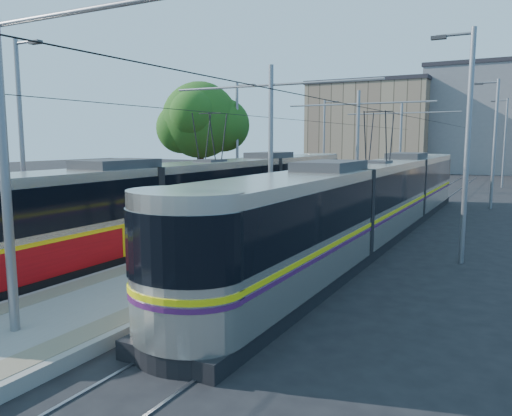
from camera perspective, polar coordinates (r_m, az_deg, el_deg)
The scene contains 13 objects.
ground at distance 14.64m, azimuth -12.79°, elevation -9.46°, with size 160.00×160.00×0.00m, color black.
platform at distance 29.29m, azimuth 9.60°, elevation -0.46°, with size 4.00×50.00×0.30m, color gray.
tactile_strip_left at distance 29.76m, azimuth 6.97°, elevation 0.02°, with size 0.70×50.00×0.01m, color gray.
tactile_strip_right at distance 28.84m, azimuth 12.34°, elevation -0.35°, with size 0.70×50.00×0.01m, color gray.
rails at distance 29.31m, azimuth 9.60°, elevation -0.72°, with size 8.71×70.00×0.03m.
tram_left at distance 23.43m, azimuth -5.19°, elevation 1.42°, with size 2.43×30.22×5.50m.
tram_right at distance 22.55m, azimuth 13.61°, elevation 1.37°, with size 2.43×30.02×5.50m.
catenary at distance 26.32m, azimuth 7.80°, elevation 8.21°, with size 9.20×70.00×7.00m.
street_lamps at distance 32.81m, azimuth 12.04°, elevation 7.42°, with size 15.18×38.22×8.00m.
shelter at distance 24.66m, azimuth 7.75°, elevation 1.53°, with size 1.09×1.33×2.55m.
tree at distance 34.13m, azimuth -5.74°, elevation 9.80°, with size 5.62×5.19×8.16m.
building_left at distance 73.08m, azimuth 13.24°, elevation 9.03°, with size 16.32×12.24×12.28m.
building_centre at distance 74.59m, azimuth 26.20°, elevation 9.09°, with size 18.36×14.28×14.04m.
Camera 1 is at (9.29, -10.47, 4.29)m, focal length 35.00 mm.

